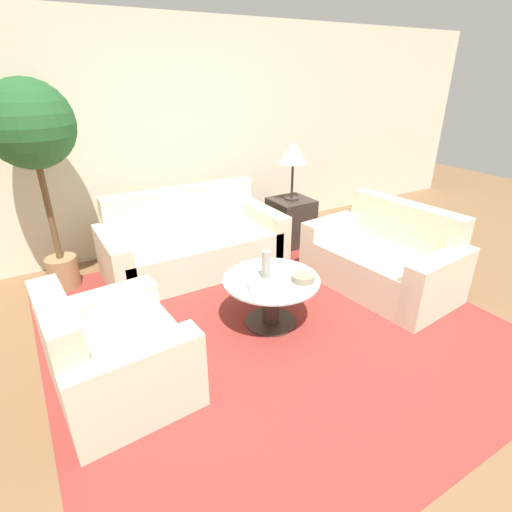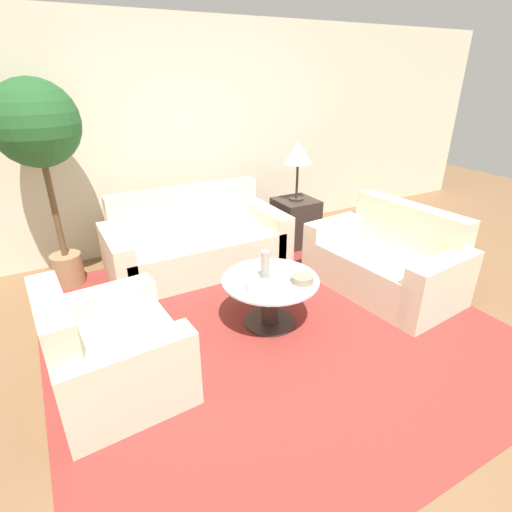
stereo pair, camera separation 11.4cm
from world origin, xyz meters
name	(u,v)px [view 1 (the left image)]	position (x,y,z in m)	size (l,w,h in m)	color
ground_plane	(310,356)	(0.00, 0.00, 0.00)	(14.00, 14.00, 0.00)	brown
wall_back	(172,138)	(0.00, 2.74, 1.30)	(10.00, 0.06, 2.60)	beige
rug	(270,322)	(-0.01, 0.55, 0.00)	(3.63, 3.60, 0.01)	maroon
sofa_main	(193,244)	(-0.15, 1.94, 0.27)	(1.93, 0.90, 0.85)	beige
armchair	(111,360)	(-1.39, 0.40, 0.27)	(0.88, 1.01, 0.82)	beige
loveseat	(384,260)	(1.36, 0.54, 0.27)	(0.99, 1.53, 0.83)	beige
coffee_table	(271,295)	(-0.01, 0.55, 0.28)	(0.82, 0.82, 0.44)	#332823
side_table	(291,222)	(1.18, 1.93, 0.29)	(0.48, 0.48, 0.58)	#332823
table_lamp	(293,154)	(1.18, 1.93, 1.14)	(0.34, 0.34, 0.70)	#332823
potted_plant	(32,135)	(-1.47, 2.19, 1.51)	(0.77, 0.77, 1.99)	#93704C
vase	(266,265)	(-0.05, 0.58, 0.56)	(0.07, 0.07, 0.25)	#9E998E
bowl	(303,278)	(0.19, 0.38, 0.47)	(0.19, 0.19, 0.06)	gray
book_stack	(263,286)	(-0.16, 0.45, 0.46)	(0.28, 0.23, 0.04)	beige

